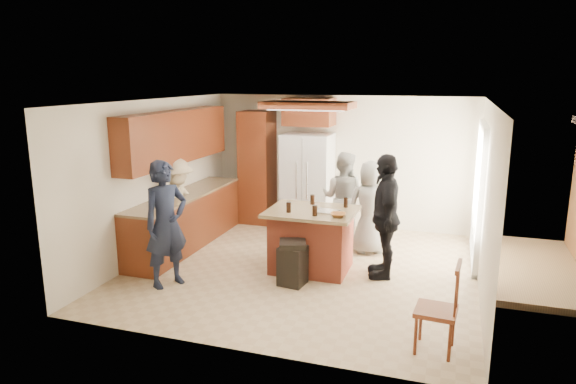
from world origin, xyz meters
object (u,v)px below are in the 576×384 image
(person_behind_right, at_px, (370,207))
(kitchen_island, at_px, (311,239))
(person_front_left, at_px, (166,224))
(trash_bin, at_px, (293,263))
(person_side_right, at_px, (385,216))
(spindle_chair, at_px, (438,311))
(person_counter, at_px, (177,205))
(refrigerator, at_px, (307,181))
(person_behind_left, at_px, (343,198))

(person_behind_right, bearing_deg, kitchen_island, 38.05)
(person_front_left, relative_size, trash_bin, 2.79)
(person_side_right, height_order, spindle_chair, person_side_right)
(person_counter, height_order, refrigerator, refrigerator)
(person_behind_left, distance_m, trash_bin, 2.13)
(kitchen_island, height_order, trash_bin, kitchen_island)
(trash_bin, bearing_deg, person_behind_left, 82.83)
(person_side_right, xyz_separation_m, spindle_chair, (0.83, -1.94, -0.45))
(person_front_left, xyz_separation_m, kitchen_island, (1.74, 1.16, -0.40))
(kitchen_island, height_order, spindle_chair, spindle_chair)
(refrigerator, relative_size, spindle_chair, 1.81)
(person_counter, distance_m, spindle_chair, 4.69)
(spindle_chair, bearing_deg, person_behind_right, 112.35)
(person_front_left, bearing_deg, kitchen_island, -26.97)
(refrigerator, xyz_separation_m, spindle_chair, (2.56, -3.97, -0.45))
(refrigerator, distance_m, kitchen_island, 2.27)
(person_behind_right, xyz_separation_m, person_counter, (-3.04, -0.89, 0.01))
(person_front_left, relative_size, person_behind_right, 1.14)
(person_behind_left, relative_size, refrigerator, 0.89)
(refrigerator, bearing_deg, person_side_right, -49.50)
(person_behind_right, relative_size, spindle_chair, 1.54)
(person_side_right, bearing_deg, person_front_left, -77.25)
(person_counter, xyz_separation_m, kitchen_island, (2.34, -0.16, -0.30))
(refrigerator, bearing_deg, person_counter, -130.27)
(person_behind_right, height_order, spindle_chair, person_behind_right)
(person_front_left, xyz_separation_m, person_behind_left, (1.90, 2.61, -0.08))
(kitchen_island, relative_size, spindle_chair, 1.29)
(person_behind_left, relative_size, trash_bin, 2.53)
(person_behind_right, bearing_deg, person_behind_left, -54.71)
(person_behind_left, relative_size, spindle_chair, 1.60)
(person_side_right, xyz_separation_m, person_counter, (-3.40, 0.07, -0.12))
(person_behind_left, height_order, person_behind_right, person_behind_left)
(person_front_left, distance_m, person_counter, 1.46)
(person_counter, bearing_deg, person_behind_left, -39.30)
(kitchen_island, bearing_deg, person_counter, 176.00)
(trash_bin, bearing_deg, person_front_left, -161.71)
(person_behind_left, xyz_separation_m, spindle_chair, (1.73, -3.29, -0.34))
(person_behind_left, bearing_deg, refrigerator, -32.25)
(person_behind_left, height_order, spindle_chair, person_behind_left)
(refrigerator, bearing_deg, kitchen_island, -72.37)
(person_side_right, xyz_separation_m, kitchen_island, (-1.06, -0.10, -0.43))
(kitchen_island, xyz_separation_m, trash_bin, (-0.10, -0.62, -0.16))
(person_behind_left, distance_m, person_side_right, 1.62)
(trash_bin, bearing_deg, spindle_chair, -31.68)
(person_behind_right, height_order, kitchen_island, person_behind_right)
(person_counter, bearing_deg, person_behind_right, -50.17)
(kitchen_island, bearing_deg, person_behind_left, 83.61)
(refrigerator, bearing_deg, spindle_chair, -57.16)
(person_counter, relative_size, spindle_chair, 1.56)
(person_front_left, xyz_separation_m, refrigerator, (1.06, 3.29, 0.02))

